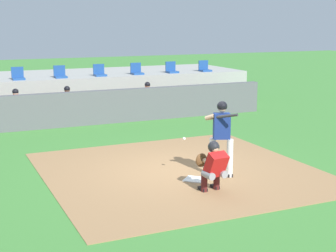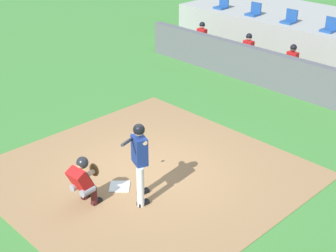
{
  "view_description": "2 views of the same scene",
  "coord_description": "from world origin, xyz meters",
  "px_view_note": "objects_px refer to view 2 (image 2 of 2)",
  "views": [
    {
      "loc": [
        -5.17,
        -10.84,
        3.61
      ],
      "look_at": [
        0.0,
        0.7,
        1.0
      ],
      "focal_mm": 54.5,
      "sensor_mm": 36.0,
      "label": 1
    },
    {
      "loc": [
        7.3,
        -6.45,
        6.06
      ],
      "look_at": [
        0.0,
        0.7,
        1.0
      ],
      "focal_mm": 52.64,
      "sensor_mm": 36.0,
      "label": 2
    }
  ],
  "objects_px": {
    "stadium_seat_1": "(254,12)",
    "catcher_crouched": "(84,179)",
    "dugout_player_1": "(246,51)",
    "stadium_seat_2": "(290,19)",
    "home_plate": "(120,186)",
    "dugout_player_0": "(200,38)",
    "stadium_seat_0": "(222,5)",
    "batter_at_plate": "(140,158)",
    "stadium_seat_3": "(330,27)",
    "dugout_player_2": "(290,63)"
  },
  "relations": [
    {
      "from": "dugout_player_1",
      "to": "stadium_seat_0",
      "type": "distance_m",
      "value": 3.62
    },
    {
      "from": "batter_at_plate",
      "to": "stadium_seat_2",
      "type": "xyz_separation_m",
      "value": [
        -3.13,
        10.16,
        0.5
      ]
    },
    {
      "from": "catcher_crouched",
      "to": "stadium_seat_3",
      "type": "distance_m",
      "value": 11.14
    },
    {
      "from": "home_plate",
      "to": "dugout_player_1",
      "type": "xyz_separation_m",
      "value": [
        -2.82,
        8.14,
        0.65
      ]
    },
    {
      "from": "stadium_seat_2",
      "to": "stadium_seat_3",
      "type": "relative_size",
      "value": 1.0
    },
    {
      "from": "batter_at_plate",
      "to": "stadium_seat_2",
      "type": "bearing_deg",
      "value": 107.11
    },
    {
      "from": "home_plate",
      "to": "dugout_player_0",
      "type": "height_order",
      "value": "dugout_player_0"
    },
    {
      "from": "stadium_seat_1",
      "to": "catcher_crouched",
      "type": "bearing_deg",
      "value": -69.96
    },
    {
      "from": "stadium_seat_2",
      "to": "dugout_player_1",
      "type": "bearing_deg",
      "value": -100.57
    },
    {
      "from": "dugout_player_0",
      "to": "stadium_seat_3",
      "type": "xyz_separation_m",
      "value": [
        4.24,
        2.03,
        0.86
      ]
    },
    {
      "from": "catcher_crouched",
      "to": "batter_at_plate",
      "type": "bearing_deg",
      "value": 51.73
    },
    {
      "from": "batter_at_plate",
      "to": "stadium_seat_1",
      "type": "bearing_deg",
      "value": 115.07
    },
    {
      "from": "stadium_seat_2",
      "to": "dugout_player_2",
      "type": "bearing_deg",
      "value": -54.7
    },
    {
      "from": "dugout_player_2",
      "to": "stadium_seat_0",
      "type": "relative_size",
      "value": 2.71
    },
    {
      "from": "dugout_player_0",
      "to": "home_plate",
      "type": "bearing_deg",
      "value": -58.21
    },
    {
      "from": "dugout_player_0",
      "to": "stadium_seat_3",
      "type": "height_order",
      "value": "stadium_seat_3"
    },
    {
      "from": "dugout_player_0",
      "to": "catcher_crouched",
      "type": "bearing_deg",
      "value": -60.93
    },
    {
      "from": "dugout_player_2",
      "to": "stadium_seat_1",
      "type": "relative_size",
      "value": 2.71
    },
    {
      "from": "batter_at_plate",
      "to": "stadium_seat_2",
      "type": "relative_size",
      "value": 3.76
    },
    {
      "from": "stadium_seat_3",
      "to": "home_plate",
      "type": "bearing_deg",
      "value": -85.44
    },
    {
      "from": "catcher_crouched",
      "to": "stadium_seat_2",
      "type": "xyz_separation_m",
      "value": [
        -2.41,
        11.07,
        0.93
      ]
    },
    {
      "from": "home_plate",
      "to": "catcher_crouched",
      "type": "bearing_deg",
      "value": -91.56
    },
    {
      "from": "dugout_player_1",
      "to": "stadium_seat_2",
      "type": "bearing_deg",
      "value": 79.43
    },
    {
      "from": "dugout_player_0",
      "to": "stadium_seat_2",
      "type": "relative_size",
      "value": 2.71
    },
    {
      "from": "catcher_crouched",
      "to": "stadium_seat_2",
      "type": "bearing_deg",
      "value": 102.3
    },
    {
      "from": "dugout_player_1",
      "to": "dugout_player_0",
      "type": "bearing_deg",
      "value": 180.0
    },
    {
      "from": "home_plate",
      "to": "stadium_seat_3",
      "type": "xyz_separation_m",
      "value": [
        -0.81,
        10.18,
        1.51
      ]
    },
    {
      "from": "batter_at_plate",
      "to": "dugout_player_2",
      "type": "height_order",
      "value": "batter_at_plate"
    },
    {
      "from": "home_plate",
      "to": "batter_at_plate",
      "type": "height_order",
      "value": "batter_at_plate"
    },
    {
      "from": "dugout_player_0",
      "to": "stadium_seat_2",
      "type": "xyz_separation_m",
      "value": [
        2.61,
        2.03,
        0.86
      ]
    },
    {
      "from": "stadium_seat_3",
      "to": "dugout_player_2",
      "type": "bearing_deg",
      "value": -95.18
    },
    {
      "from": "batter_at_plate",
      "to": "catcher_crouched",
      "type": "bearing_deg",
      "value": -128.27
    },
    {
      "from": "catcher_crouched",
      "to": "dugout_player_1",
      "type": "relative_size",
      "value": 1.37
    },
    {
      "from": "dugout_player_2",
      "to": "stadium_seat_3",
      "type": "distance_m",
      "value": 2.22
    },
    {
      "from": "home_plate",
      "to": "dugout_player_1",
      "type": "distance_m",
      "value": 8.64
    },
    {
      "from": "catcher_crouched",
      "to": "stadium_seat_3",
      "type": "relative_size",
      "value": 3.71
    },
    {
      "from": "dugout_player_1",
      "to": "stadium_seat_1",
      "type": "distance_m",
      "value": 2.54
    },
    {
      "from": "batter_at_plate",
      "to": "dugout_player_2",
      "type": "xyz_separation_m",
      "value": [
        -1.69,
        8.13,
        -0.36
      ]
    },
    {
      "from": "dugout_player_1",
      "to": "stadium_seat_0",
      "type": "relative_size",
      "value": 2.71
    },
    {
      "from": "dugout_player_0",
      "to": "stadium_seat_1",
      "type": "distance_m",
      "value": 2.42
    },
    {
      "from": "dugout_player_1",
      "to": "batter_at_plate",
      "type": "bearing_deg",
      "value": -66.66
    },
    {
      "from": "batter_at_plate",
      "to": "catcher_crouched",
      "type": "relative_size",
      "value": 1.01
    },
    {
      "from": "batter_at_plate",
      "to": "stadium_seat_0",
      "type": "xyz_separation_m",
      "value": [
        -6.38,
        10.16,
        0.5
      ]
    },
    {
      "from": "batter_at_plate",
      "to": "stadium_seat_1",
      "type": "distance_m",
      "value": 11.23
    },
    {
      "from": "home_plate",
      "to": "batter_at_plate",
      "type": "relative_size",
      "value": 0.24
    },
    {
      "from": "stadium_seat_0",
      "to": "stadium_seat_1",
      "type": "relative_size",
      "value": 1.0
    },
    {
      "from": "stadium_seat_2",
      "to": "home_plate",
      "type": "bearing_deg",
      "value": -76.53
    },
    {
      "from": "stadium_seat_0",
      "to": "stadium_seat_2",
      "type": "distance_m",
      "value": 3.25
    },
    {
      "from": "home_plate",
      "to": "catcher_crouched",
      "type": "distance_m",
      "value": 1.07
    },
    {
      "from": "stadium_seat_2",
      "to": "stadium_seat_3",
      "type": "distance_m",
      "value": 1.62
    }
  ]
}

